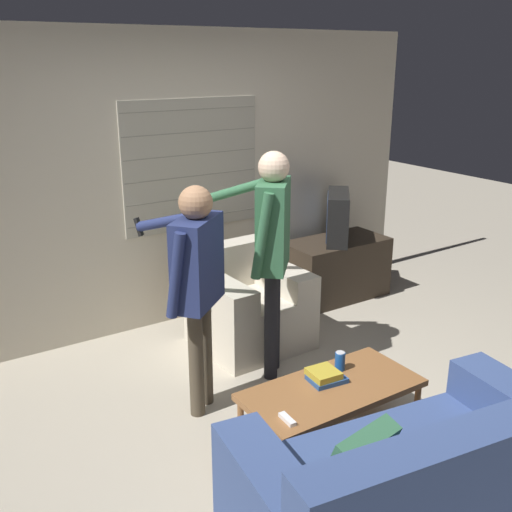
# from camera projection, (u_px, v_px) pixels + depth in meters

# --- Properties ---
(ground_plane) EXTENTS (16.00, 16.00, 0.00)m
(ground_plane) POSITION_uv_depth(u_px,v_px,m) (311.00, 423.00, 3.98)
(ground_plane) COLOR #B2A893
(wall_back) EXTENTS (5.20, 0.08, 2.55)m
(wall_back) POSITION_uv_depth(u_px,v_px,m) (171.00, 182.00, 5.19)
(wall_back) COLOR beige
(wall_back) RESTS_ON ground_plane
(couch_blue) EXTENTS (1.80, 1.13, 0.92)m
(couch_blue) POSITION_uv_depth(u_px,v_px,m) (418.00, 497.00, 2.83)
(couch_blue) COLOR #384C7F
(couch_blue) RESTS_ON ground_plane
(armchair_beige) EXTENTS (0.86, 0.82, 0.82)m
(armchair_beige) POSITION_uv_depth(u_px,v_px,m) (247.00, 305.00, 5.01)
(armchair_beige) COLOR beige
(armchair_beige) RESTS_ON ground_plane
(coffee_table) EXTENTS (1.12, 0.54, 0.39)m
(coffee_table) POSITION_uv_depth(u_px,v_px,m) (332.00, 392.00, 3.69)
(coffee_table) COLOR brown
(coffee_table) RESTS_ON ground_plane
(tv_stand) EXTENTS (1.03, 0.53, 0.60)m
(tv_stand) POSITION_uv_depth(u_px,v_px,m) (335.00, 269.00, 5.98)
(tv_stand) COLOR #33281E
(tv_stand) RESTS_ON ground_plane
(tv) EXTENTS (0.57, 0.62, 0.48)m
(tv) POSITION_uv_depth(u_px,v_px,m) (338.00, 217.00, 5.81)
(tv) COLOR black
(tv) RESTS_ON tv_stand
(person_left_standing) EXTENTS (0.52, 0.82, 1.57)m
(person_left_standing) POSITION_uv_depth(u_px,v_px,m) (196.00, 273.00, 3.85)
(person_left_standing) COLOR #4C4233
(person_left_standing) RESTS_ON ground_plane
(person_right_standing) EXTENTS (0.53, 0.84, 1.70)m
(person_right_standing) POSITION_uv_depth(u_px,v_px,m) (271.00, 237.00, 4.28)
(person_right_standing) COLOR black
(person_right_standing) RESTS_ON ground_plane
(book_stack) EXTENTS (0.24, 0.21, 0.07)m
(book_stack) POSITION_uv_depth(u_px,v_px,m) (325.00, 376.00, 3.74)
(book_stack) COLOR #284C89
(book_stack) RESTS_ON coffee_table
(soda_can) EXTENTS (0.07, 0.07, 0.13)m
(soda_can) POSITION_uv_depth(u_px,v_px,m) (340.00, 361.00, 3.86)
(soda_can) COLOR #194C9E
(soda_can) RESTS_ON coffee_table
(spare_remote) EXTENTS (0.05, 0.13, 0.02)m
(spare_remote) POSITION_uv_depth(u_px,v_px,m) (287.00, 419.00, 3.33)
(spare_remote) COLOR white
(spare_remote) RESTS_ON coffee_table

